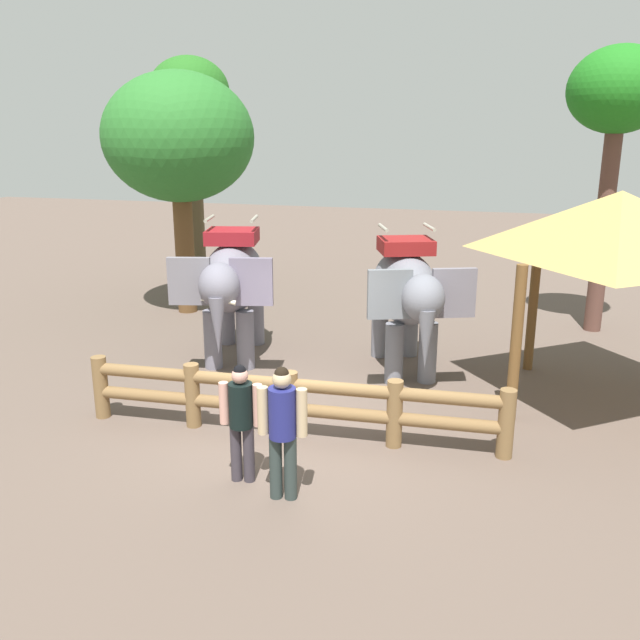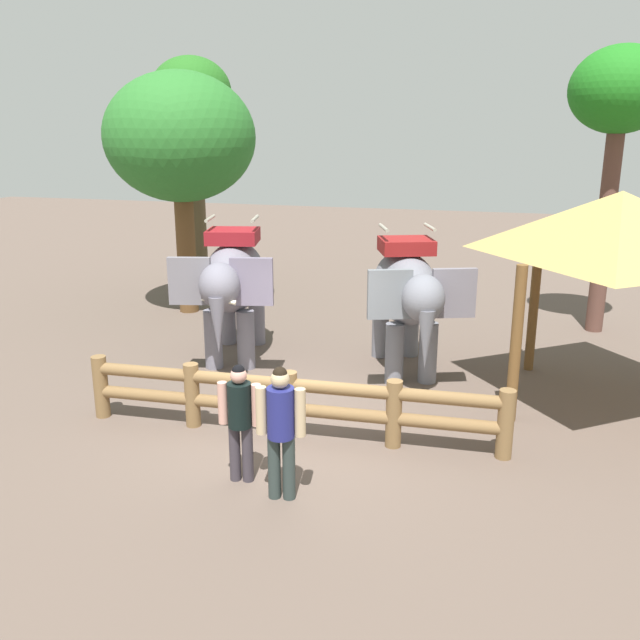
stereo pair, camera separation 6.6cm
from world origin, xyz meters
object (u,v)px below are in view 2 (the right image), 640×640
Objects in this scene: elephant_center at (407,293)px; tourist_man_in_blue at (240,415)px; tree_far_right at (620,100)px; tourist_woman_in_black at (281,424)px; thatched_shelter at (619,227)px; log_fence at (290,399)px; tree_back_center at (192,105)px; elephant_near_left at (233,281)px; tree_far_left at (180,139)px.

tourist_man_in_blue is (-1.47, -4.83, -0.64)m from elephant_center.
tree_far_right is (5.34, 8.86, 4.23)m from tourist_man_in_blue.
tourist_woman_in_black is 0.74m from tourist_man_in_blue.
thatched_shelter is 5.15m from tree_far_right.
tree_back_center is (-5.76, 8.95, 4.61)m from log_fence.
thatched_shelter is (7.02, -0.52, 1.45)m from elephant_near_left.
tree_far_left reaches higher than log_fence.
elephant_near_left is 1.92× the size of tourist_woman_in_black.
tree_back_center is (-5.56, 10.45, 4.25)m from tourist_man_in_blue.
tree_back_center is 11.02m from tree_far_right.
tourist_man_in_blue is at bearing -121.10° from tree_far_right.
tourist_woman_in_black is 0.28× the size of tree_far_right.
tourist_man_in_blue is 6.83m from thatched_shelter.
thatched_shelter is 0.67× the size of tree_far_left.
tourist_man_in_blue is at bearing -97.49° from log_fence.
tree_back_center is (-10.53, 6.28, 2.13)m from thatched_shelter.
tree_far_left is (-6.12, 3.03, 2.74)m from elephant_center.
tree_far_left is (-2.61, 3.17, 2.71)m from elephant_near_left.
tourist_woman_in_black is (-0.80, -5.11, -0.56)m from elephant_center.
tourist_man_in_blue is 0.42× the size of thatched_shelter.
log_fence is 4.04m from elephant_near_left.
thatched_shelter reaches higher than elephant_center.
tourist_woman_in_black is at bearing -133.95° from thatched_shelter.
elephant_center is 0.85× the size of thatched_shelter.
log_fence is at bearing -110.93° from elephant_center.
tourist_man_in_blue is at bearing -106.94° from elephant_center.
tree_far_left is 2.88m from tree_back_center.
thatched_shelter is 10.39m from tree_far_left.
tree_back_center reaches higher than tree_far_left.
tree_far_right reaches higher than elephant_center.
tree_far_right is at bearing 58.90° from tourist_man_in_blue.
tourist_man_in_blue is at bearing 157.02° from tourist_woman_in_black.
log_fence is 11.60m from tree_back_center.
tree_back_center is at bearing 118.01° from tourist_man_in_blue.
tree_back_center reaches higher than log_fence.
log_fence is 8.83m from tree_far_left.
log_fence is 10.08m from tree_far_right.
elephant_center is 7.36m from tree_far_left.
tree_far_right is at bearing -8.31° from tree_back_center.
elephant_near_left is 5.70m from tourist_woman_in_black.
tourist_woman_in_black is at bearing -56.81° from tree_far_left.
tree_back_center reaches higher than elephant_near_left.
tree_far_left is at bearing 127.34° from log_fence.
log_fence is 1.93× the size of elephant_near_left.
thatched_shelter is at bearing 29.25° from log_fence.
tree_back_center is 1.03× the size of tree_far_right.
thatched_shelter is at bearing -20.95° from tree_far_left.
tree_far_left reaches higher than elephant_center.
tourist_woman_in_black is (0.48, -1.78, 0.44)m from log_fence.
tree_far_right is (7.39, 4.17, 3.56)m from elephant_near_left.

